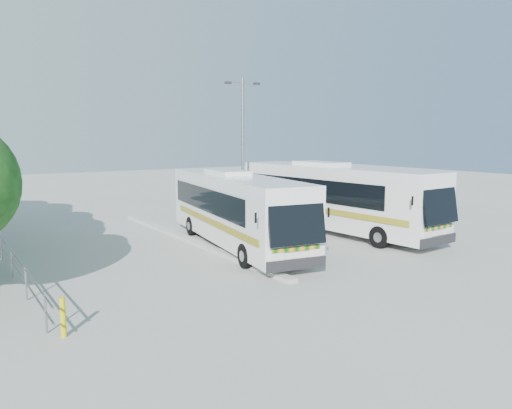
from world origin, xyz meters
TOP-DOWN VIEW (x-y plane):
  - ground at (0.00, 0.00)m, footprint 100.00×100.00m
  - kerb_divider at (-2.30, 2.00)m, footprint 0.40×16.00m
  - coach_main at (-1.01, -0.07)m, footprint 4.00×11.58m
  - coach_adjacent at (4.90, 0.03)m, footprint 3.34×12.21m
  - lamppost at (2.00, 4.15)m, footprint 1.90×0.66m
  - bollard at (-9.70, -6.48)m, footprint 0.15×0.15m

SIDE VIEW (x-z plane):
  - ground at x=0.00m, z-range 0.00..0.00m
  - kerb_divider at x=-2.30m, z-range 0.00..0.15m
  - bollard at x=-9.70m, z-range 0.00..1.00m
  - coach_main at x=-1.01m, z-range 0.15..3.31m
  - coach_adjacent at x=4.90m, z-range 0.16..3.51m
  - lamppost at x=2.00m, z-range 0.41..8.28m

